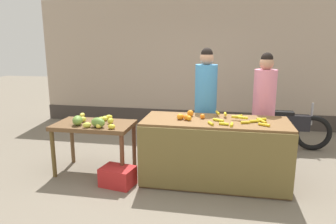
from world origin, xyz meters
name	(u,v)px	position (x,y,z in m)	size (l,w,h in m)	color
ground_plane	(178,178)	(0.00, 0.00, 0.00)	(24.00, 24.00, 0.00)	#756B5B
market_wall_back	(199,65)	(0.00, 3.05, 1.42)	(7.59, 0.23, 2.90)	tan
fruit_stall_counter	(214,151)	(0.51, -0.01, 0.45)	(1.98, 0.82, 0.89)	brown
side_table_wooden	(94,130)	(-1.26, 0.00, 0.66)	(1.14, 0.67, 0.76)	brown
banana_bunch_pile	(238,120)	(0.81, -0.03, 0.92)	(0.78, 0.65, 0.07)	gold
orange_pile	(188,116)	(0.13, 0.00, 0.93)	(0.38, 0.34, 0.09)	orange
mango_papaya_pile	(92,121)	(-1.25, -0.09, 0.82)	(0.79, 0.68, 0.14)	yellow
vendor_woman_blue_shirt	(205,107)	(0.33, 0.65, 0.93)	(0.34, 0.34, 1.85)	#33333D
vendor_woman_pink_shirt	(263,111)	(1.21, 0.73, 0.90)	(0.34, 0.34, 1.78)	#33333D
parked_motorcycle	(285,128)	(1.73, 1.63, 0.40)	(1.60, 0.18, 0.88)	black
produce_crate	(118,176)	(-0.78, -0.38, 0.13)	(0.44, 0.32, 0.26)	red
produce_sack	(158,143)	(-0.44, 0.65, 0.29)	(0.36, 0.30, 0.58)	maroon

